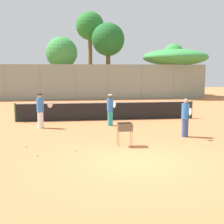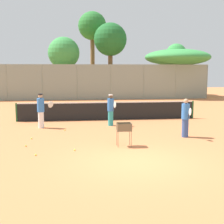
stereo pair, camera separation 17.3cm
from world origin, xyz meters
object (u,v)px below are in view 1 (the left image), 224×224
object	(u,v)px
tennis_net	(107,111)
player_yellow_shirt	(40,110)
player_white_outfit	(186,117)
ball_cart	(125,129)
player_red_cap	(110,109)

from	to	relation	value
tennis_net	player_yellow_shirt	world-z (taller)	player_yellow_shirt
player_white_outfit	player_yellow_shirt	bearing A→B (deg)	-114.27
tennis_net	player_white_outfit	world-z (taller)	player_white_outfit
tennis_net	ball_cart	size ratio (longest dim) A/B	11.56
ball_cart	player_white_outfit	bearing A→B (deg)	24.03
player_yellow_shirt	ball_cart	bearing A→B (deg)	-29.99
tennis_net	player_red_cap	xyz separation A→B (m)	(-0.03, -1.89, 0.30)
player_white_outfit	ball_cart	size ratio (longest dim) A/B	1.86
player_red_cap	ball_cart	world-z (taller)	player_red_cap
tennis_net	ball_cart	world-z (taller)	tennis_net
player_red_cap	tennis_net	bearing A→B (deg)	161.84
player_white_outfit	player_red_cap	size ratio (longest dim) A/B	1.02
tennis_net	player_white_outfit	distance (m)	5.85
player_white_outfit	player_yellow_shirt	xyz separation A→B (m)	(-6.51, 2.98, 0.03)
player_white_outfit	ball_cart	xyz separation A→B (m)	(-2.94, -1.31, -0.19)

